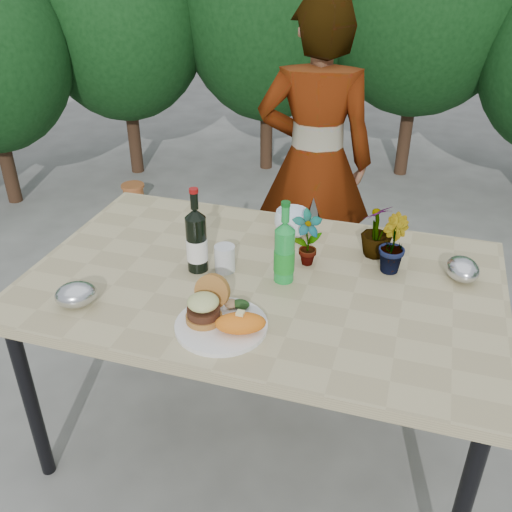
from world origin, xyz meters
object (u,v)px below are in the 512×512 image
(dinner_plate, at_px, (221,326))
(person, at_px, (315,163))
(patio_table, at_px, (263,291))
(wine_bottle, at_px, (197,241))

(dinner_plate, bearing_deg, person, 90.02)
(patio_table, bearing_deg, wine_bottle, -176.35)
(patio_table, height_order, dinner_plate, dinner_plate)
(patio_table, xyz_separation_m, wine_bottle, (-0.23, -0.01, 0.17))
(dinner_plate, distance_m, wine_bottle, 0.36)
(patio_table, xyz_separation_m, person, (-0.04, 1.03, 0.09))
(dinner_plate, distance_m, person, 1.33)
(patio_table, relative_size, person, 1.02)
(patio_table, height_order, wine_bottle, wine_bottle)
(wine_bottle, bearing_deg, dinner_plate, -53.85)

